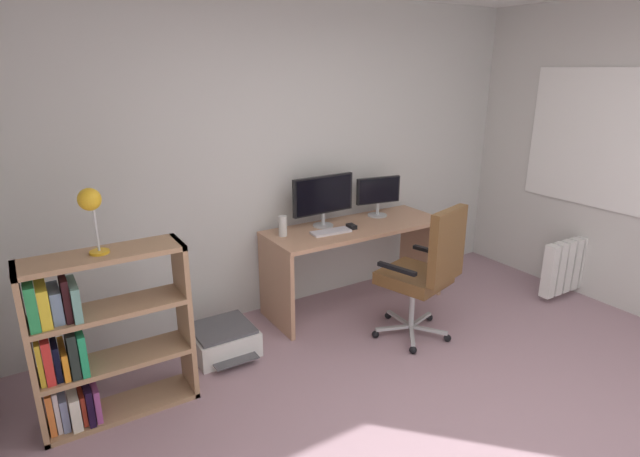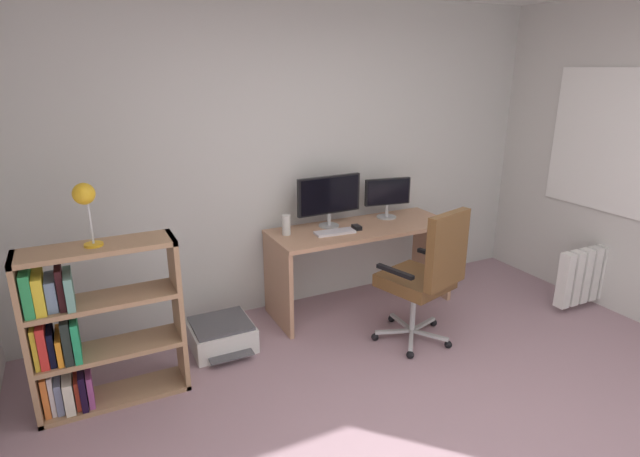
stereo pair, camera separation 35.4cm
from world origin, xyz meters
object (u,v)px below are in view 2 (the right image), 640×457
object	(u,v)px
desktop_speaker	(286,225)
desk_lamp	(85,199)
keyboard	(335,232)
radiator	(592,273)
monitor_main	(329,197)
printer	(222,335)
monitor_secondary	(388,194)
desk	(361,247)
office_chair	(427,272)
bookshelf	(86,332)
computer_mouse	(357,227)

from	to	relation	value
desktop_speaker	desk_lamp	size ratio (longest dim) A/B	0.44
keyboard	radiator	xyz separation A→B (m)	(2.18, -0.86, -0.46)
monitor_main	printer	world-z (taller)	monitor_main
printer	monitor_secondary	bearing A→B (deg)	9.50
desktop_speaker	desk_lamp	world-z (taller)	desk_lamp
desk	monitor_main	size ratio (longest dim) A/B	2.74
monitor_main	desk_lamp	bearing A→B (deg)	-162.78
keyboard	desk_lamp	distance (m)	1.99
office_chair	printer	xyz separation A→B (m)	(-1.44, 0.65, -0.50)
bookshelf	printer	distance (m)	1.06
keyboard	monitor_main	bearing A→B (deg)	80.88
keyboard	office_chair	distance (m)	0.85
computer_mouse	office_chair	xyz separation A→B (m)	(0.18, -0.75, -0.17)
printer	radiator	world-z (taller)	radiator
desktop_speaker	printer	size ratio (longest dim) A/B	0.32
computer_mouse	office_chair	distance (m)	0.79
desk	desktop_speaker	size ratio (longest dim) A/B	9.61
monitor_secondary	radiator	size ratio (longest dim) A/B	0.54
monitor_secondary	keyboard	bearing A→B (deg)	-163.25
monitor_secondary	radiator	world-z (taller)	monitor_secondary
monitor_secondary	desk_lamp	world-z (taller)	desk_lamp
desk	radiator	size ratio (longest dim) A/B	2.03
bookshelf	radiator	xyz separation A→B (m)	(4.14, -0.47, -0.21)
keyboard	radiator	bearing A→B (deg)	-17.57
computer_mouse	office_chair	size ratio (longest dim) A/B	0.09
monitor_main	monitor_secondary	world-z (taller)	monitor_main
monitor_main	desktop_speaker	size ratio (longest dim) A/B	3.51
office_chair	bookshelf	distance (m)	2.39
monitor_secondary	desk_lamp	distance (m)	2.60
desk_lamp	radiator	world-z (taller)	desk_lamp
monitor_secondary	radiator	distance (m)	1.98
monitor_secondary	bookshelf	bearing A→B (deg)	-167.23
monitor_secondary	radiator	bearing A→B (deg)	-34.58
desk	monitor_secondary	bearing A→B (deg)	21.14
radiator	keyboard	bearing A→B (deg)	158.40
keyboard	desk_lamp	world-z (taller)	desk_lamp
radiator	desk	bearing A→B (deg)	153.83
office_chair	bookshelf	world-z (taller)	office_chair
desk_lamp	printer	world-z (taller)	desk_lamp
desk	keyboard	distance (m)	0.37
bookshelf	computer_mouse	bearing A→B (deg)	10.66
printer	desk	bearing A→B (deg)	6.30
monitor_secondary	keyboard	world-z (taller)	monitor_secondary
monitor_main	monitor_secondary	bearing A→B (deg)	0.01
office_chair	desk_lamp	xyz separation A→B (m)	(-2.26, 0.34, 0.76)
monitor_secondary	printer	size ratio (longest dim) A/B	0.82
desk_lamp	radiator	xyz separation A→B (m)	(4.04, -0.47, -1.05)
computer_mouse	radiator	xyz separation A→B (m)	(1.96, -0.88, -0.46)
computer_mouse	radiator	world-z (taller)	computer_mouse
desktop_speaker	bookshelf	size ratio (longest dim) A/B	0.16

